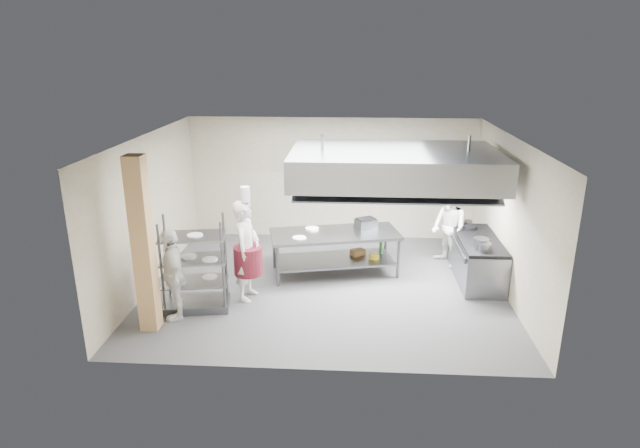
# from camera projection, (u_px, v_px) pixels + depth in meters

# --- Properties ---
(floor) EXTENTS (7.00, 7.00, 0.00)m
(floor) POSITION_uv_depth(u_px,v_px,m) (326.00, 285.00, 10.82)
(floor) COLOR #3B3B3E
(floor) RESTS_ON ground
(ceiling) EXTENTS (7.00, 7.00, 0.00)m
(ceiling) POSITION_uv_depth(u_px,v_px,m) (326.00, 137.00, 9.88)
(ceiling) COLOR silver
(ceiling) RESTS_ON wall_back
(wall_back) EXTENTS (7.00, 0.00, 7.00)m
(wall_back) POSITION_uv_depth(u_px,v_px,m) (332.00, 179.00, 13.20)
(wall_back) COLOR #A29880
(wall_back) RESTS_ON ground
(wall_left) EXTENTS (0.00, 6.00, 6.00)m
(wall_left) POSITION_uv_depth(u_px,v_px,m) (150.00, 211.00, 10.56)
(wall_left) COLOR #A29880
(wall_left) RESTS_ON ground
(wall_right) EXTENTS (0.00, 6.00, 6.00)m
(wall_right) POSITION_uv_depth(u_px,v_px,m) (510.00, 218.00, 10.15)
(wall_right) COLOR #A29880
(wall_right) RESTS_ON ground
(column) EXTENTS (0.30, 0.30, 3.00)m
(column) POSITION_uv_depth(u_px,v_px,m) (143.00, 246.00, 8.72)
(column) COLOR tan
(column) RESTS_ON floor
(exhaust_hood) EXTENTS (4.00, 2.50, 0.60)m
(exhaust_hood) POSITION_uv_depth(u_px,v_px,m) (394.00, 166.00, 10.37)
(exhaust_hood) COLOR gray
(exhaust_hood) RESTS_ON ceiling
(hood_strip_a) EXTENTS (1.60, 0.12, 0.04)m
(hood_strip_a) POSITION_uv_depth(u_px,v_px,m) (348.00, 181.00, 10.53)
(hood_strip_a) COLOR white
(hood_strip_a) RESTS_ON exhaust_hood
(hood_strip_b) EXTENTS (1.60, 0.12, 0.04)m
(hood_strip_b) POSITION_uv_depth(u_px,v_px,m) (440.00, 182.00, 10.42)
(hood_strip_b) COLOR white
(hood_strip_b) RESTS_ON exhaust_hood
(wall_shelf) EXTENTS (1.50, 0.28, 0.04)m
(wall_shelf) POSITION_uv_depth(u_px,v_px,m) (406.00, 181.00, 12.94)
(wall_shelf) COLOR gray
(wall_shelf) RESTS_ON wall_back
(island) EXTENTS (2.83, 1.67, 0.91)m
(island) POSITION_uv_depth(u_px,v_px,m) (335.00, 253.00, 11.28)
(island) COLOR slate
(island) RESTS_ON floor
(island_worktop) EXTENTS (2.83, 1.67, 0.06)m
(island_worktop) POSITION_uv_depth(u_px,v_px,m) (335.00, 234.00, 11.15)
(island_worktop) COLOR gray
(island_worktop) RESTS_ON island
(island_undershelf) EXTENTS (2.60, 1.51, 0.04)m
(island_undershelf) POSITION_uv_depth(u_px,v_px,m) (335.00, 260.00, 11.33)
(island_undershelf) COLOR slate
(island_undershelf) RESTS_ON island
(pass_rack) EXTENTS (1.25, 0.86, 1.74)m
(pass_rack) POSITION_uv_depth(u_px,v_px,m) (194.00, 264.00, 9.62)
(pass_rack) COLOR slate
(pass_rack) RESTS_ON floor
(cooking_range) EXTENTS (0.80, 2.00, 0.84)m
(cooking_range) POSITION_uv_depth(u_px,v_px,m) (477.00, 260.00, 10.98)
(cooking_range) COLOR slate
(cooking_range) RESTS_ON floor
(range_top) EXTENTS (0.78, 1.96, 0.06)m
(range_top) POSITION_uv_depth(u_px,v_px,m) (479.00, 240.00, 10.84)
(range_top) COLOR black
(range_top) RESTS_ON cooking_range
(chef_head) EXTENTS (0.58, 0.77, 1.94)m
(chef_head) POSITION_uv_depth(u_px,v_px,m) (247.00, 250.00, 10.00)
(chef_head) COLOR white
(chef_head) RESTS_ON floor
(chef_line) EXTENTS (0.94, 1.03, 1.72)m
(chef_line) POSITION_uv_depth(u_px,v_px,m) (449.00, 228.00, 11.59)
(chef_line) COLOR white
(chef_line) RESTS_ON floor
(chef_plating) EXTENTS (0.76, 1.05, 1.65)m
(chef_plating) POSITION_uv_depth(u_px,v_px,m) (173.00, 274.00, 9.31)
(chef_plating) COLOR silver
(chef_plating) RESTS_ON floor
(griddle) EXTENTS (0.51, 0.48, 0.20)m
(griddle) POSITION_uv_depth(u_px,v_px,m) (366.00, 224.00, 11.38)
(griddle) COLOR slate
(griddle) RESTS_ON island_worktop
(wicker_basket) EXTENTS (0.35, 0.33, 0.13)m
(wicker_basket) POSITION_uv_depth(u_px,v_px,m) (358.00, 252.00, 11.52)
(wicker_basket) COLOR olive
(wicker_basket) RESTS_ON island_undershelf
(stockpot) EXTENTS (0.29, 0.29, 0.20)m
(stockpot) POSITION_uv_depth(u_px,v_px,m) (481.00, 243.00, 10.28)
(stockpot) COLOR gray
(stockpot) RESTS_ON range_top
(plate_stack) EXTENTS (0.28, 0.28, 0.05)m
(plate_stack) POSITION_uv_depth(u_px,v_px,m) (196.00, 280.00, 9.72)
(plate_stack) COLOR white
(plate_stack) RESTS_ON pass_rack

